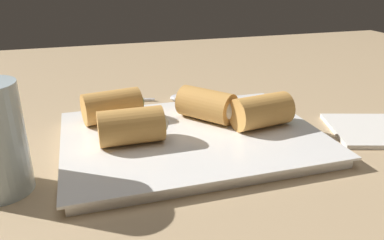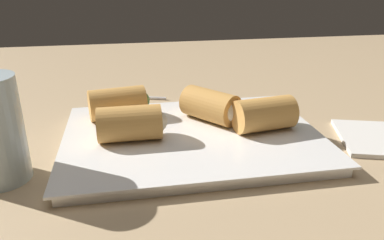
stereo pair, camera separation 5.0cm
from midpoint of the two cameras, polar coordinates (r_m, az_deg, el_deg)
table_surface at (r=49.45cm, az=1.43°, el=-4.44°), size 180.00×140.00×2.00cm
serving_plate at (r=48.40cm, az=2.96°, el=-2.77°), size 32.43×24.10×1.50cm
roll_front_left at (r=49.68cm, az=14.24°, el=0.86°), size 8.65×5.42×4.33cm
roll_front_right at (r=45.49cm, az=-5.87°, el=-0.56°), size 8.42×4.35×4.33cm
roll_back_left at (r=51.11cm, az=5.98°, el=2.06°), size 8.18×8.68×4.33cm
roll_back_right at (r=52.66cm, az=-8.20°, el=2.57°), size 8.68×5.60×4.33cm
spoon at (r=63.92cm, az=0.58°, el=3.40°), size 15.43×6.08×1.18cm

